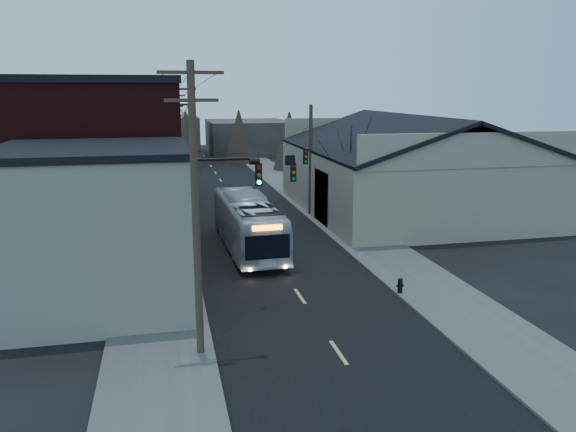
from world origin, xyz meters
name	(u,v)px	position (x,y,z in m)	size (l,w,h in m)	color
ground	(357,379)	(0.00, 0.00, 0.00)	(160.00, 160.00, 0.00)	black
road_surface	(238,205)	(0.00, 30.00, 0.01)	(9.00, 110.00, 0.02)	black
sidewalk_left	(159,208)	(-6.50, 30.00, 0.06)	(4.00, 110.00, 0.12)	#474744
sidewalk_right	(312,202)	(6.50, 30.00, 0.06)	(4.00, 110.00, 0.12)	#474744
building_clapboard	(97,230)	(-9.00, 9.00, 3.50)	(8.00, 8.00, 7.00)	gray
building_brick	(97,165)	(-10.00, 20.00, 5.00)	(10.00, 12.00, 10.00)	black
building_left_far	(123,159)	(-9.50, 36.00, 3.50)	(9.00, 14.00, 7.00)	#332E29
warehouse	(407,178)	(13.00, 25.00, 2.70)	(16.16, 20.60, 7.73)	gray
building_far_left	(162,138)	(-6.00, 65.00, 3.00)	(10.00, 12.00, 6.00)	#332E29
building_far_right	(248,137)	(7.00, 70.00, 2.50)	(12.00, 14.00, 5.00)	#332E29
bare_tree	(350,179)	(6.50, 20.00, 3.60)	(0.40, 0.40, 7.20)	black
utility_lines	(204,156)	(-3.11, 24.14, 4.95)	(11.24, 45.28, 10.50)	#382B1E
bus	(248,223)	(-1.14, 16.69, 1.61)	(2.71, 11.59, 3.23)	silver
parked_car	(185,187)	(-4.08, 36.36, 0.72)	(1.53, 4.39, 1.45)	#B5B7BE
fire_hydrant	(400,285)	(4.70, 7.17, 0.51)	(0.34, 0.25, 0.73)	black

